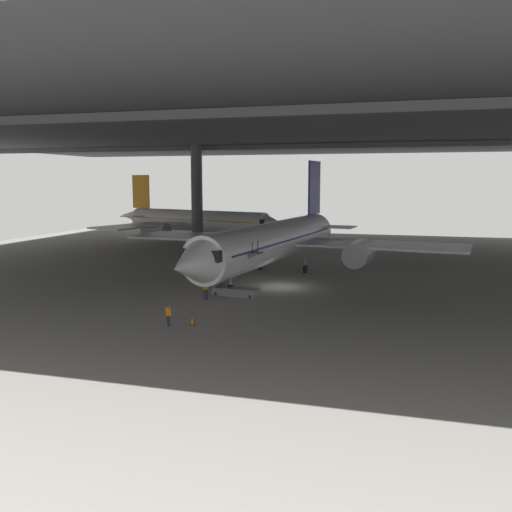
# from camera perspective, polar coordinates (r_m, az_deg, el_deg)

# --- Properties ---
(ground_plane) EXTENTS (110.00, 110.00, 0.00)m
(ground_plane) POSITION_cam_1_polar(r_m,az_deg,el_deg) (52.70, 2.71, -3.23)
(ground_plane) COLOR gray
(hangar_structure) EXTENTS (121.00, 99.00, 16.68)m
(hangar_structure) POSITION_cam_1_polar(r_m,az_deg,el_deg) (65.47, 5.61, 13.01)
(hangar_structure) COLOR #4C4F54
(hangar_structure) RESTS_ON ground_plane
(airplane_main) EXTENTS (39.72, 40.88, 12.61)m
(airplane_main) POSITION_cam_1_polar(r_m,az_deg,el_deg) (58.80, 1.98, 1.54)
(airplane_main) COLOR white
(airplane_main) RESTS_ON ground_plane
(boarding_stairs) EXTENTS (4.57, 1.98, 4.90)m
(boarding_stairs) POSITION_cam_1_polar(r_m,az_deg,el_deg) (48.70, -2.03, -3.25)
(boarding_stairs) COLOR slate
(boarding_stairs) RESTS_ON ground_plane
(crew_worker_near_nose) EXTENTS (0.47, 0.39, 1.57)m
(crew_worker_near_nose) POSITION_cam_1_polar(r_m,az_deg,el_deg) (38.90, -9.09, -5.99)
(crew_worker_near_nose) COLOR #232838
(crew_worker_near_nose) RESTS_ON ground_plane
(crew_worker_by_stairs) EXTENTS (0.45, 0.39, 1.73)m
(crew_worker_by_stairs) POSITION_cam_1_polar(r_m,az_deg,el_deg) (47.19, -5.26, -3.34)
(crew_worker_by_stairs) COLOR #232838
(crew_worker_by_stairs) RESTS_ON ground_plane
(airplane_distant) EXTENTS (34.58, 34.16, 11.08)m
(airplane_distant) POSITION_cam_1_polar(r_m,az_deg,el_deg) (93.26, -6.44, 3.66)
(airplane_distant) COLOR white
(airplane_distant) RESTS_ON ground_plane
(traffic_cone_orange) EXTENTS (0.36, 0.36, 0.60)m
(traffic_cone_orange) POSITION_cam_1_polar(r_m,az_deg,el_deg) (39.29, -6.66, -6.70)
(traffic_cone_orange) COLOR black
(traffic_cone_orange) RESTS_ON ground_plane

